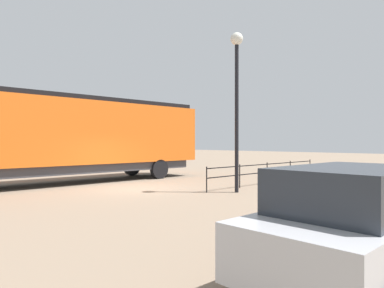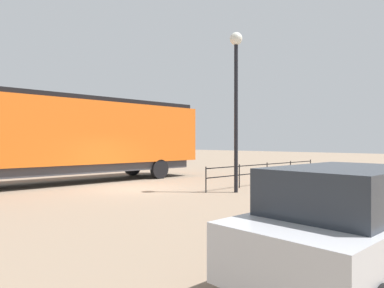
{
  "view_description": "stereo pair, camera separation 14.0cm",
  "coord_description": "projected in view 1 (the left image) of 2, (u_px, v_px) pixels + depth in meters",
  "views": [
    {
      "loc": [
        13.25,
        -8.97,
        2.09
      ],
      "look_at": [
        -0.26,
        3.83,
        2.0
      ],
      "focal_mm": 32.88,
      "sensor_mm": 36.0,
      "label": 1
    },
    {
      "loc": [
        13.35,
        -8.87,
        2.09
      ],
      "look_at": [
        -0.26,
        3.83,
        2.0
      ],
      "focal_mm": 32.88,
      "sensor_mm": 36.0,
      "label": 2
    }
  ],
  "objects": [
    {
      "name": "ground_plane",
      "position": [
        134.0,
        189.0,
        15.8
      ],
      "size": [
        120.0,
        120.0,
        0.0
      ],
      "primitive_type": "plane",
      "color": "#84705B"
    },
    {
      "name": "parked_car_silver",
      "position": [
        357.0,
        223.0,
        5.23
      ],
      "size": [
        1.9,
        4.37,
        1.73
      ],
      "color": "#B7B7BC",
      "rests_on": "ground_plane"
    },
    {
      "name": "lamp_post",
      "position": [
        237.0,
        80.0,
        14.61
      ],
      "size": [
        0.52,
        0.52,
        6.66
      ],
      "color": "black",
      "rests_on": "ground_plane"
    },
    {
      "name": "locomotive",
      "position": [
        78.0,
        135.0,
        18.24
      ],
      "size": [
        3.08,
        15.07,
        4.41
      ],
      "color": "orange",
      "rests_on": "ground_plane"
    },
    {
      "name": "platform_fence",
      "position": [
        267.0,
        170.0,
        17.53
      ],
      "size": [
        0.05,
        8.72,
        1.08
      ],
      "color": "black",
      "rests_on": "ground_plane"
    }
  ]
}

